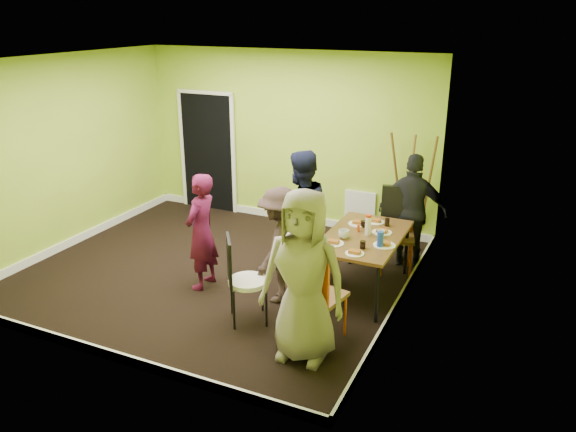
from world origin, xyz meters
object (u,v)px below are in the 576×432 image
object	(u,v)px
chair_left_far	(315,240)
person_left_near	(280,245)
easel	(411,191)
orange_bottle	(358,228)
chair_bentwood	(241,275)
person_standing	(201,232)
dining_table	(364,239)
person_back_end	(413,211)
thermos	(368,226)
blue_bottle	(380,239)
chair_front_end	(317,290)
person_left_far	(300,216)
person_front_end	(304,276)
chair_left_near	(296,261)
chair_back_end	(398,211)

from	to	relation	value
chair_left_far	person_left_near	bearing A→B (deg)	5.02
easel	orange_bottle	size ratio (longest dim) A/B	20.25
chair_bentwood	person_left_near	distance (m)	0.68
chair_left_far	person_standing	size ratio (longest dim) A/B	0.64
dining_table	person_back_end	size ratio (longest dim) A/B	0.95
thermos	blue_bottle	bearing A→B (deg)	-52.00
dining_table	easel	distance (m)	1.73
chair_front_end	person_left_far	distance (m)	1.60
chair_left_far	chair_front_end	distance (m)	1.52
person_front_end	blue_bottle	bearing A→B (deg)	70.64
chair_front_end	thermos	distance (m)	1.40
chair_bentwood	person_front_end	distance (m)	1.02
chair_left_near	person_front_end	size ratio (longest dim) A/B	0.48
chair_front_end	thermos	bearing A→B (deg)	95.75
dining_table	easel	world-z (taller)	easel
chair_left_near	chair_left_far	bearing A→B (deg)	164.15
thermos	person_standing	size ratio (longest dim) A/B	0.15
chair_left_near	chair_back_end	bearing A→B (deg)	133.20
person_front_end	person_standing	bearing A→B (deg)	150.03
thermos	person_back_end	xyz separation A→B (m)	(0.34, 0.97, -0.07)
dining_table	person_left_near	bearing A→B (deg)	-142.05
chair_left_far	thermos	bearing A→B (deg)	105.85
chair_back_end	chair_bentwood	size ratio (longest dim) A/B	1.10
easel	thermos	xyz separation A→B (m)	(-0.15, -1.68, 0.01)
person_standing	person_back_end	world-z (taller)	person_back_end
chair_bentwood	easel	world-z (taller)	easel
chair_left_far	person_back_end	distance (m)	1.43
chair_left_far	chair_front_end	size ratio (longest dim) A/B	0.89
chair_front_end	chair_bentwood	xyz separation A→B (m)	(-0.93, 0.05, -0.04)
chair_bentwood	person_standing	world-z (taller)	person_standing
chair_left_near	blue_bottle	distance (m)	1.06
chair_back_end	person_standing	bearing A→B (deg)	23.32
chair_front_end	chair_back_end	bearing A→B (deg)	93.44
chair_front_end	person_standing	world-z (taller)	person_standing
chair_left_far	chair_bentwood	xyz separation A→B (m)	(-0.34, -1.35, 0.03)
chair_bentwood	person_front_end	size ratio (longest dim) A/B	0.57
person_back_end	person_front_end	world-z (taller)	person_front_end
thermos	blue_bottle	distance (m)	0.40
chair_left_far	chair_front_end	xyz separation A→B (m)	(0.59, -1.40, 0.07)
chair_left_far	person_standing	xyz separation A→B (m)	(-1.21, -0.80, 0.21)
chair_front_end	person_front_end	bearing A→B (deg)	-85.02
chair_back_end	person_left_near	bearing A→B (deg)	41.31
chair_left_near	thermos	distance (m)	0.98
chair_left_near	easel	distance (m)	2.42
person_left_near	thermos	bearing A→B (deg)	129.65
easel	person_back_end	world-z (taller)	easel
chair_bentwood	orange_bottle	bearing A→B (deg)	112.84
thermos	person_left_far	bearing A→B (deg)	-179.77
thermos	person_back_end	world-z (taller)	person_back_end
person_left_near	person_front_end	distance (m)	1.23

